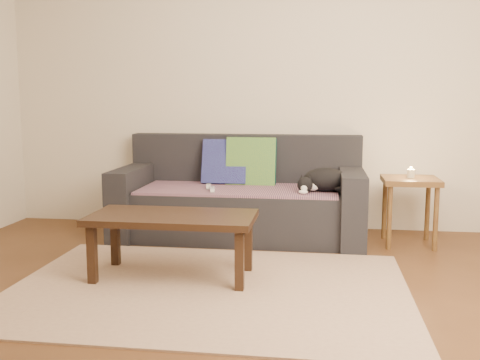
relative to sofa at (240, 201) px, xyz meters
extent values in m
plane|color=brown|center=(0.00, -1.57, -0.31)|extent=(4.50, 4.50, 0.00)
cube|color=beige|center=(0.00, 0.43, 0.99)|extent=(4.50, 0.04, 2.60)
cube|color=#232328|center=(0.00, -0.07, -0.10)|extent=(1.70, 0.78, 0.42)
cube|color=#232328|center=(0.00, 0.33, 0.34)|extent=(2.10, 0.18, 0.45)
cube|color=#232328|center=(-0.95, -0.07, -0.01)|extent=(0.20, 0.90, 0.60)
cube|color=#232328|center=(0.95, -0.07, -0.01)|extent=(0.20, 0.90, 0.60)
cube|color=#3C2749|center=(0.00, -0.09, 0.12)|extent=(1.66, 0.74, 0.02)
cube|color=#181351|center=(-0.17, 0.17, 0.32)|extent=(0.40, 0.21, 0.41)
cube|color=#0B4C44|center=(0.07, 0.17, 0.32)|extent=(0.44, 0.19, 0.45)
ellipsoid|color=black|center=(0.73, -0.15, 0.23)|extent=(0.37, 0.28, 0.19)
sphere|color=black|center=(0.57, -0.26, 0.20)|extent=(0.13, 0.13, 0.13)
sphere|color=white|center=(0.56, -0.31, 0.18)|extent=(0.05, 0.05, 0.05)
ellipsoid|color=black|center=(0.87, -0.25, 0.17)|extent=(0.15, 0.05, 0.04)
cube|color=white|center=(-0.25, -0.15, 0.15)|extent=(0.06, 0.15, 0.03)
cube|color=white|center=(-0.19, -0.29, 0.15)|extent=(0.07, 0.15, 0.03)
cube|color=brown|center=(1.41, -0.09, 0.22)|extent=(0.44, 0.44, 0.04)
cylinder|color=brown|center=(1.24, -0.27, -0.05)|extent=(0.04, 0.04, 0.51)
cylinder|color=brown|center=(1.59, -0.27, -0.05)|extent=(0.04, 0.04, 0.51)
cylinder|color=brown|center=(1.24, 0.09, -0.05)|extent=(0.04, 0.04, 0.51)
cylinder|color=brown|center=(1.59, 0.09, -0.05)|extent=(0.04, 0.04, 0.51)
cylinder|color=beige|center=(1.41, -0.09, 0.28)|extent=(0.06, 0.06, 0.07)
sphere|color=#FFBF59|center=(1.41, -0.09, 0.33)|extent=(0.02, 0.02, 0.02)
cube|color=tan|center=(0.00, -1.42, -0.30)|extent=(2.50, 1.80, 0.01)
cube|color=black|center=(-0.28, -1.23, 0.11)|extent=(1.09, 0.55, 0.04)
cube|color=black|center=(-0.76, -1.44, -0.11)|extent=(0.05, 0.05, 0.39)
cube|color=black|center=(0.20, -1.44, -0.11)|extent=(0.05, 0.05, 0.39)
cube|color=black|center=(-0.76, -1.02, -0.11)|extent=(0.05, 0.05, 0.39)
cube|color=black|center=(0.20, -1.02, -0.11)|extent=(0.05, 0.05, 0.39)
camera|label=1|loc=(0.68, -4.76, 0.89)|focal=42.00mm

